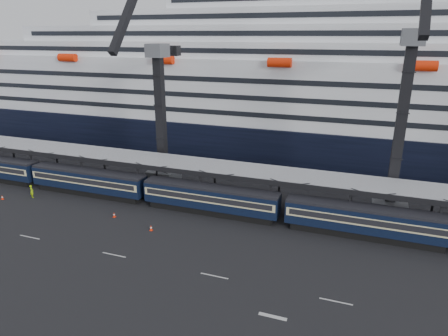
{
  "coord_description": "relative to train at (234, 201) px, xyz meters",
  "views": [
    {
      "loc": [
        10.82,
        -36.51,
        23.32
      ],
      "look_at": [
        -6.03,
        10.0,
        6.71
      ],
      "focal_mm": 32.0,
      "sensor_mm": 36.0,
      "label": 1
    }
  ],
  "objects": [
    {
      "name": "canopy",
      "position": [
        4.65,
        4.0,
        3.05
      ],
      "size": [
        130.0,
        6.25,
        5.53
      ],
      "color": "gray",
      "rests_on": "ground"
    },
    {
      "name": "ground",
      "position": [
        4.65,
        -10.0,
        -2.2
      ],
      "size": [
        260.0,
        260.0,
        0.0
      ],
      "primitive_type": "plane",
      "color": "black",
      "rests_on": "ground"
    },
    {
      "name": "worker",
      "position": [
        -30.59,
        -4.11,
        -1.22
      ],
      "size": [
        0.84,
        0.72,
        1.97
      ],
      "primitive_type": "imported",
      "rotation": [
        0.0,
        0.0,
        2.73
      ],
      "color": "#A0D60B",
      "rests_on": "ground"
    },
    {
      "name": "lane_markings",
      "position": [
        12.8,
        -15.23,
        -2.19
      ],
      "size": [
        111.0,
        4.27,
        0.02
      ],
      "color": "beige",
      "rests_on": "ground"
    },
    {
      "name": "traffic_cone_d",
      "position": [
        -8.42,
        -7.43,
        -1.83
      ],
      "size": [
        0.37,
        0.37,
        0.75
      ],
      "color": "#FF2908",
      "rests_on": "ground"
    },
    {
      "name": "crane_dark_mid",
      "position": [
        19.65,
        7.59,
        11.16
      ],
      "size": [
        4.5,
        18.24,
        39.64
      ],
      "color": "#515459",
      "rests_on": "ground"
    },
    {
      "name": "traffic_cone_b",
      "position": [
        -34.22,
        -6.24,
        -1.87
      ],
      "size": [
        0.34,
        0.34,
        0.67
      ],
      "color": "#FF2908",
      "rests_on": "ground"
    },
    {
      "name": "cruise_ship",
      "position": [
        3.57,
        35.99,
        10.14
      ],
      "size": [
        214.09,
        28.84,
        34.0
      ],
      "color": "black",
      "rests_on": "ground"
    },
    {
      "name": "train",
      "position": [
        0.0,
        0.0,
        0.0
      ],
      "size": [
        133.05,
        3.0,
        4.05
      ],
      "color": "black",
      "rests_on": "ground"
    },
    {
      "name": "traffic_cone_c",
      "position": [
        -15.0,
        -5.75,
        -1.84
      ],
      "size": [
        0.36,
        0.36,
        0.73
      ],
      "color": "#FF2908",
      "rests_on": "ground"
    },
    {
      "name": "crane_dark_near",
      "position": [
        -15.35,
        8.59,
        9.73
      ],
      "size": [
        4.5,
        17.75,
        35.08
      ],
      "color": "#515459",
      "rests_on": "ground"
    }
  ]
}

